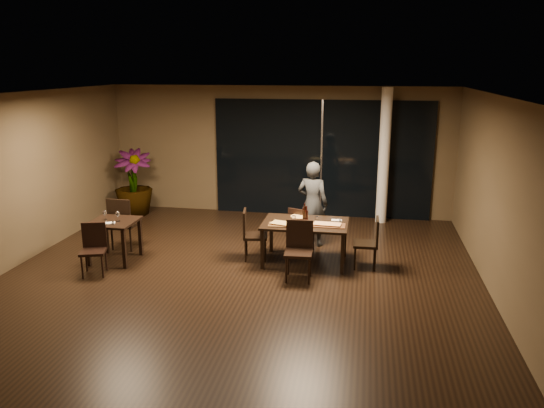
% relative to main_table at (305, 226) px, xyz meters
% --- Properties ---
extents(ground, '(8.00, 8.00, 0.00)m').
position_rel_main_table_xyz_m(ground, '(-1.00, -0.80, -0.68)').
color(ground, black).
rests_on(ground, ground).
extents(wall_back, '(8.00, 0.10, 3.00)m').
position_rel_main_table_xyz_m(wall_back, '(-1.00, 3.25, 0.82)').
color(wall_back, '#4C3E28').
rests_on(wall_back, ground).
extents(wall_front, '(8.00, 0.10, 3.00)m').
position_rel_main_table_xyz_m(wall_front, '(-1.00, -4.85, 0.82)').
color(wall_front, '#4C3E28').
rests_on(wall_front, ground).
extents(wall_left, '(0.10, 8.00, 3.00)m').
position_rel_main_table_xyz_m(wall_left, '(-5.05, -0.80, 0.82)').
color(wall_left, '#4C3E28').
rests_on(wall_left, ground).
extents(wall_right, '(0.10, 8.00, 3.00)m').
position_rel_main_table_xyz_m(wall_right, '(3.05, -0.80, 0.82)').
color(wall_right, '#4C3E28').
rests_on(wall_right, ground).
extents(ceiling, '(8.00, 8.00, 0.04)m').
position_rel_main_table_xyz_m(ceiling, '(-1.00, -0.80, 2.34)').
color(ceiling, white).
rests_on(ceiling, wall_back).
extents(window_panel, '(5.00, 0.06, 2.70)m').
position_rel_main_table_xyz_m(window_panel, '(0.00, 3.16, 0.67)').
color(window_panel, black).
rests_on(window_panel, ground).
extents(column, '(0.24, 0.24, 3.00)m').
position_rel_main_table_xyz_m(column, '(1.40, 2.85, 0.82)').
color(column, white).
rests_on(column, ground).
extents(main_table, '(1.50, 1.00, 0.75)m').
position_rel_main_table_xyz_m(main_table, '(0.00, 0.00, 0.00)').
color(main_table, black).
rests_on(main_table, ground).
extents(side_table, '(0.80, 0.80, 0.75)m').
position_rel_main_table_xyz_m(side_table, '(-3.40, -0.50, -0.05)').
color(side_table, black).
rests_on(side_table, ground).
extents(chair_main_far, '(0.52, 0.52, 0.87)m').
position_rel_main_table_xyz_m(chair_main_far, '(-0.15, 0.53, -0.19)').
color(chair_main_far, black).
rests_on(chair_main_far, ground).
extents(chair_main_near, '(0.47, 0.47, 0.97)m').
position_rel_main_table_xyz_m(chair_main_near, '(-0.02, -0.71, -0.13)').
color(chair_main_near, black).
rests_on(chair_main_near, ground).
extents(chair_main_left, '(0.49, 0.49, 0.92)m').
position_rel_main_table_xyz_m(chair_main_left, '(-0.99, 0.01, -0.16)').
color(chair_main_left, black).
rests_on(chair_main_left, ground).
extents(chair_main_right, '(0.42, 0.42, 0.90)m').
position_rel_main_table_xyz_m(chair_main_right, '(1.15, -0.05, -0.17)').
color(chair_main_right, black).
rests_on(chair_main_right, ground).
extents(chair_side_far, '(0.50, 0.50, 1.02)m').
position_rel_main_table_xyz_m(chair_side_far, '(-3.51, 0.09, -0.10)').
color(chair_side_far, black).
rests_on(chair_side_far, ground).
extents(chair_side_near, '(0.50, 0.50, 0.87)m').
position_rel_main_table_xyz_m(chair_side_near, '(-3.47, -1.12, -0.19)').
color(chair_side_near, black).
rests_on(chair_side_near, ground).
extents(diner, '(0.64, 0.50, 1.67)m').
position_rel_main_table_xyz_m(diner, '(0.02, 1.00, 0.16)').
color(diner, '#292B2E').
rests_on(diner, ground).
extents(potted_plant, '(1.11, 1.11, 1.55)m').
position_rel_main_table_xyz_m(potted_plant, '(-4.35, 2.44, 0.10)').
color(potted_plant, '#1B4B19').
rests_on(potted_plant, ground).
extents(pizza_board_left, '(0.60, 0.33, 0.01)m').
position_rel_main_table_xyz_m(pizza_board_left, '(-0.32, -0.22, 0.08)').
color(pizza_board_left, '#442C15').
rests_on(pizza_board_left, main_table).
extents(pizza_board_right, '(0.62, 0.31, 0.01)m').
position_rel_main_table_xyz_m(pizza_board_right, '(0.40, -0.12, 0.08)').
color(pizza_board_right, '#482A17').
rests_on(pizza_board_right, main_table).
extents(oblong_pizza_left, '(0.51, 0.33, 0.02)m').
position_rel_main_table_xyz_m(oblong_pizza_left, '(-0.32, -0.22, 0.10)').
color(oblong_pizza_left, maroon).
rests_on(oblong_pizza_left, pizza_board_left).
extents(oblong_pizza_right, '(0.46, 0.23, 0.02)m').
position_rel_main_table_xyz_m(oblong_pizza_right, '(0.40, -0.12, 0.10)').
color(oblong_pizza_right, maroon).
rests_on(oblong_pizza_right, pizza_board_right).
extents(round_pizza, '(0.32, 0.32, 0.01)m').
position_rel_main_table_xyz_m(round_pizza, '(-0.14, 0.32, 0.08)').
color(round_pizza, red).
rests_on(round_pizza, main_table).
extents(bottle_a, '(0.06, 0.06, 0.29)m').
position_rel_main_table_xyz_m(bottle_a, '(-0.01, 0.03, 0.22)').
color(bottle_a, black).
rests_on(bottle_a, main_table).
extents(bottle_b, '(0.07, 0.07, 0.30)m').
position_rel_main_table_xyz_m(bottle_b, '(0.02, 0.00, 0.22)').
color(bottle_b, black).
rests_on(bottle_b, main_table).
extents(bottle_c, '(0.07, 0.07, 0.31)m').
position_rel_main_table_xyz_m(bottle_c, '(-0.03, 0.13, 0.23)').
color(bottle_c, black).
rests_on(bottle_c, main_table).
extents(tumbler_left, '(0.07, 0.07, 0.08)m').
position_rel_main_table_xyz_m(tumbler_left, '(-0.22, 0.11, 0.11)').
color(tumbler_left, white).
rests_on(tumbler_left, main_table).
extents(tumbler_right, '(0.07, 0.07, 0.09)m').
position_rel_main_table_xyz_m(tumbler_right, '(0.20, 0.11, 0.12)').
color(tumbler_right, white).
rests_on(tumbler_right, main_table).
extents(napkin_near, '(0.19, 0.12, 0.01)m').
position_rel_main_table_xyz_m(napkin_near, '(0.50, -0.07, 0.08)').
color(napkin_near, silver).
rests_on(napkin_near, main_table).
extents(napkin_far, '(0.19, 0.11, 0.01)m').
position_rel_main_table_xyz_m(napkin_far, '(0.54, 0.21, 0.08)').
color(napkin_far, white).
rests_on(napkin_far, main_table).
extents(wine_glass_a, '(0.07, 0.07, 0.17)m').
position_rel_main_table_xyz_m(wine_glass_a, '(-3.57, -0.47, 0.16)').
color(wine_glass_a, white).
rests_on(wine_glass_a, side_table).
extents(wine_glass_b, '(0.08, 0.08, 0.18)m').
position_rel_main_table_xyz_m(wine_glass_b, '(-3.30, -0.51, 0.16)').
color(wine_glass_b, white).
rests_on(wine_glass_b, side_table).
extents(side_napkin, '(0.21, 0.17, 0.01)m').
position_rel_main_table_xyz_m(side_napkin, '(-3.38, -0.66, 0.08)').
color(side_napkin, white).
rests_on(side_napkin, side_table).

